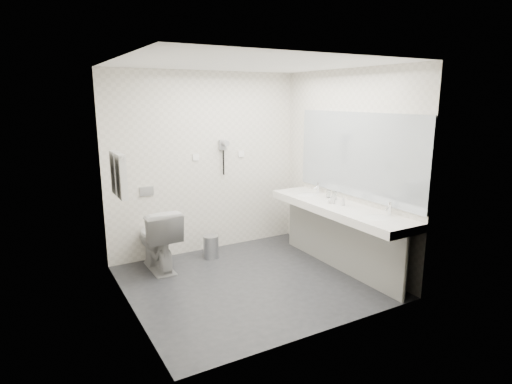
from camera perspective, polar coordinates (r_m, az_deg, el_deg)
floor at (r=5.17m, az=-0.64°, el=-11.95°), size 2.80×2.80×0.00m
ceiling at (r=4.71m, az=-0.72°, el=16.91°), size 2.80×2.80×0.00m
wall_back at (r=5.94m, az=-6.77°, el=3.84°), size 2.80×0.00×2.80m
wall_front at (r=3.72m, az=9.05°, el=-1.49°), size 2.80×0.00×2.80m
wall_left at (r=4.30m, az=-17.24°, el=-0.01°), size 0.00×2.60×2.60m
wall_right at (r=5.58m, az=12.02°, el=3.10°), size 0.00×2.60×2.60m
vanity_counter at (r=5.35m, az=11.00°, el=-2.20°), size 0.55×2.20×0.10m
vanity_panel at (r=5.49m, az=11.01°, el=-6.45°), size 0.03×2.15×0.75m
vanity_post_near at (r=4.83m, az=19.42°, el=-9.68°), size 0.06×0.06×0.75m
vanity_post_far at (r=6.29m, az=5.07°, el=-3.79°), size 0.06×0.06×0.75m
mirror at (r=5.40m, az=13.40°, el=4.86°), size 0.02×2.20×1.05m
basin_near at (r=4.89m, az=15.96°, el=-3.46°), size 0.40×0.31×0.05m
basin_far at (r=5.84m, az=6.88°, el=-0.47°), size 0.40×0.31×0.05m
faucet_near at (r=5.00m, az=17.59°, el=-2.13°), size 0.04×0.04×0.15m
faucet_far at (r=5.93m, az=8.42°, el=0.59°), size 0.04×0.04×0.15m
soap_bottle_a at (r=5.36m, az=10.32°, el=-0.96°), size 0.07×0.07×0.11m
soap_bottle_b at (r=5.38m, az=10.05°, el=-1.01°), size 0.10×0.10×0.10m
soap_bottle_c at (r=5.28m, az=11.66°, el=-1.18°), size 0.05×0.05×0.12m
glass_left at (r=5.58m, az=10.53°, el=-0.49°), size 0.07×0.07×0.11m
glass_right at (r=5.69m, az=9.72°, el=-0.24°), size 0.07×0.07×0.10m
toilet at (r=5.52m, az=-13.12°, el=-6.15°), size 0.46×0.80×0.81m
flush_plate at (r=5.71m, az=-14.51°, el=0.10°), size 0.18×0.02×0.12m
pedal_bin at (r=5.86m, az=-6.09°, el=-7.40°), size 0.22×0.22×0.29m
bin_lid at (r=5.81m, az=-6.12°, el=-5.97°), size 0.21×0.21×0.02m
towel_rail at (r=4.79m, az=-18.34°, el=4.81°), size 0.02×0.62×0.02m
towel_near at (r=4.69m, az=-17.69°, el=1.98°), size 0.07×0.24×0.48m
towel_far at (r=4.96m, az=-18.38°, el=2.48°), size 0.07×0.24×0.48m
dryer_cradle at (r=5.98m, az=-4.50°, el=6.37°), size 0.10×0.04×0.14m
dryer_barrel at (r=5.91m, az=-4.21°, el=6.59°), size 0.08×0.14×0.08m
dryer_cord at (r=6.00m, az=-4.40°, el=3.98°), size 0.02×0.02×0.35m
switch_plate_a at (r=5.86m, az=-8.11°, el=4.67°), size 0.09×0.02×0.09m
switch_plate_b at (r=6.14m, az=-2.01°, el=5.16°), size 0.09×0.02×0.09m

